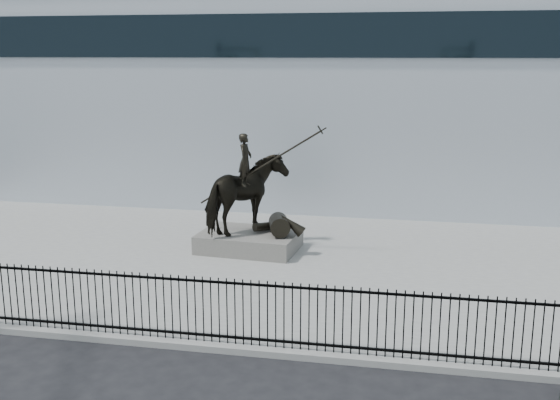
# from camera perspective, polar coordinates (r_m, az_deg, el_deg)

# --- Properties ---
(ground) EXTENTS (120.00, 120.00, 0.00)m
(ground) POSITION_cam_1_polar(r_m,az_deg,el_deg) (13.79, -6.68, -14.94)
(ground) COLOR black
(ground) RESTS_ON ground
(plaza) EXTENTS (30.00, 12.00, 0.15)m
(plaza) POSITION_cam_1_polar(r_m,az_deg,el_deg) (20.01, -0.58, -5.65)
(plaza) COLOR gray
(plaza) RESTS_ON ground
(building) EXTENTS (44.00, 14.00, 9.00)m
(building) POSITION_cam_1_polar(r_m,az_deg,el_deg) (31.89, 4.19, 9.29)
(building) COLOR silver
(building) RESTS_ON ground
(picket_fence) EXTENTS (22.10, 0.10, 1.50)m
(picket_fence) POSITION_cam_1_polar(r_m,az_deg,el_deg) (14.49, -5.26, -9.55)
(picket_fence) COLOR black
(picket_fence) RESTS_ON plaza
(statue_plinth) EXTENTS (3.26, 2.38, 0.58)m
(statue_plinth) POSITION_cam_1_polar(r_m,az_deg,el_deg) (21.18, -2.71, -3.59)
(statue_plinth) COLOR #585650
(statue_plinth) RESTS_ON plaza
(equestrian_statue) EXTENTS (3.95, 2.62, 3.36)m
(equestrian_statue) POSITION_cam_1_polar(r_m,az_deg,el_deg) (20.79, -2.60, 0.38)
(equestrian_statue) COLOR black
(equestrian_statue) RESTS_ON statue_plinth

